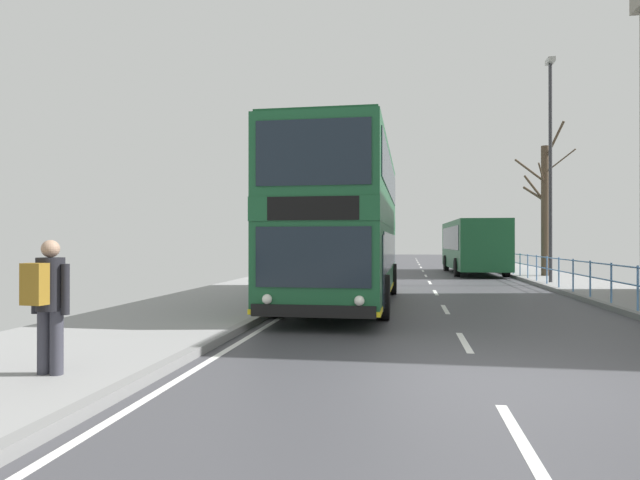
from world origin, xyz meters
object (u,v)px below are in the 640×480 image
background_bus_far_lane (473,245)px  pedestrian_with_backpack (48,297)px  double_decker_bus_main (345,223)px  bare_tree_far_00 (544,206)px  street_lamp_far_side (550,155)px

background_bus_far_lane → pedestrian_with_backpack: size_ratio=5.65×
double_decker_bus_main → pedestrian_with_backpack: bearing=-105.7°
double_decker_bus_main → bare_tree_far_00: bearing=56.0°
background_bus_far_lane → pedestrian_with_backpack: background_bus_far_lane is taller
background_bus_far_lane → street_lamp_far_side: street_lamp_far_side is taller
street_lamp_far_side → bare_tree_far_00: street_lamp_far_side is taller
background_bus_far_lane → bare_tree_far_00: 5.08m
pedestrian_with_backpack → street_lamp_far_side: bearing=59.5°
bare_tree_far_00 → background_bus_far_lane: bearing=129.1°
double_decker_bus_main → background_bus_far_lane: bearing=71.3°
double_decker_bus_main → street_lamp_far_side: bearing=46.5°
bare_tree_far_00 → double_decker_bus_main: bearing=-124.0°
pedestrian_with_backpack → street_lamp_far_side: street_lamp_far_side is taller
double_decker_bus_main → background_bus_far_lane: double_decker_bus_main is taller
background_bus_far_lane → street_lamp_far_side: size_ratio=1.03×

